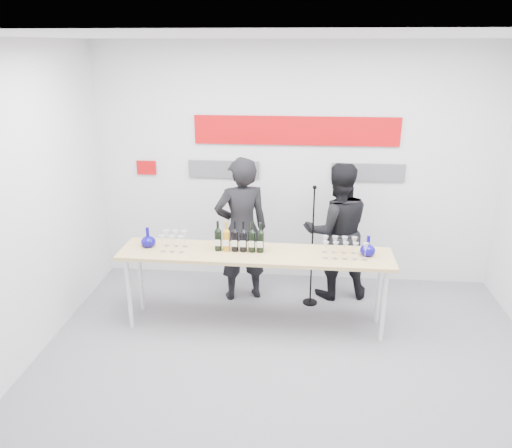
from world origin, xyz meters
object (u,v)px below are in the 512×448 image
presenter_left (242,230)px  mic_stand (311,269)px  presenter_right (337,231)px  tasting_table (255,258)px

presenter_left → mic_stand: size_ratio=1.19×
presenter_right → mic_stand: presenter_right is taller
tasting_table → mic_stand: mic_stand is taller
mic_stand → tasting_table: bearing=-119.0°
presenter_right → presenter_left: bearing=-1.3°
presenter_left → tasting_table: bearing=89.5°
presenter_right → mic_stand: 0.55m
tasting_table → mic_stand: 0.89m
tasting_table → presenter_left: presenter_left is taller
mic_stand → presenter_right: bearing=62.2°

